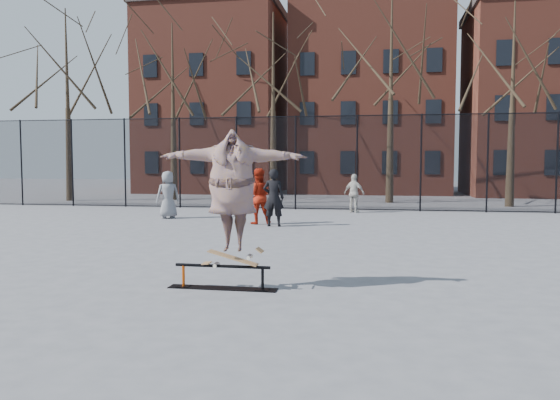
% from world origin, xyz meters
% --- Properties ---
extents(ground, '(100.00, 100.00, 0.00)m').
position_xyz_m(ground, '(0.00, 0.00, 0.00)').
color(ground, '#5D5C61').
extents(skate_rail, '(1.78, 0.27, 0.39)m').
position_xyz_m(skate_rail, '(-0.37, -1.71, 0.15)').
color(skate_rail, black).
rests_on(skate_rail, ground).
extents(skateboard, '(0.89, 0.21, 0.11)m').
position_xyz_m(skateboard, '(-0.19, -1.71, 0.44)').
color(skateboard, '#A06640').
rests_on(skateboard, skate_rail).
extents(skater, '(2.43, 0.92, 1.93)m').
position_xyz_m(skater, '(-0.19, -1.71, 1.46)').
color(skater, '#4C3483').
rests_on(skater, skateboard).
extents(bystander_grey, '(1.00, 0.94, 1.72)m').
position_xyz_m(bystander_grey, '(-5.39, 8.55, 0.86)').
color(bystander_grey, slate).
rests_on(bystander_grey, ground).
extents(bystander_black, '(0.68, 0.45, 1.82)m').
position_xyz_m(bystander_black, '(-1.17, 6.80, 0.91)').
color(bystander_black, black).
rests_on(bystander_black, ground).
extents(bystander_red, '(1.06, 0.93, 1.83)m').
position_xyz_m(bystander_red, '(-1.80, 7.37, 0.91)').
color(bystander_red, '#A41F0E').
rests_on(bystander_red, ground).
extents(bystander_white, '(0.98, 0.77, 1.56)m').
position_xyz_m(bystander_white, '(1.14, 12.00, 0.78)').
color(bystander_white, beige).
rests_on(bystander_white, ground).
extents(fence, '(34.03, 0.07, 4.00)m').
position_xyz_m(fence, '(-0.01, 13.00, 2.05)').
color(fence, black).
rests_on(fence, ground).
extents(tree_row, '(33.66, 7.46, 10.67)m').
position_xyz_m(tree_row, '(-0.25, 17.15, 7.36)').
color(tree_row, black).
rests_on(tree_row, ground).
extents(rowhouses, '(29.00, 7.00, 13.00)m').
position_xyz_m(rowhouses, '(0.72, 26.00, 6.06)').
color(rowhouses, brown).
rests_on(rowhouses, ground).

